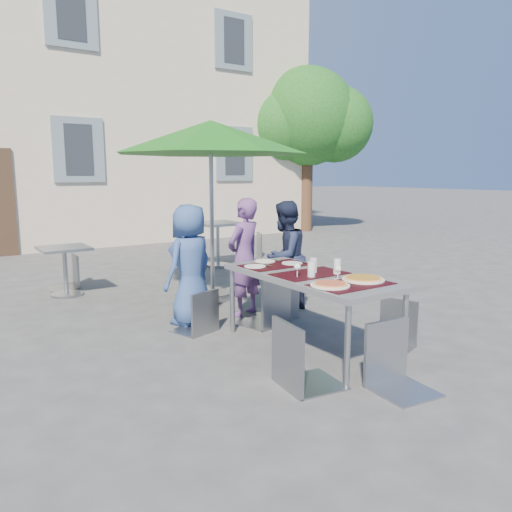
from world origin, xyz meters
TOP-DOWN VIEW (x-y plane):
  - ground at (0.00, 0.00)m, footprint 90.00×90.00m
  - building at (-0.00, 11.50)m, footprint 13.60×8.20m
  - tree at (6.55, 7.54)m, footprint 3.60×3.00m
  - dining_table at (-0.00, -0.33)m, footprint 0.80×1.85m
  - pizza_near_left at (-0.21, -0.84)m, footprint 0.34×0.34m
  - pizza_near_right at (0.19, -0.83)m, footprint 0.38×0.38m
  - glassware at (0.03, -0.44)m, footprint 0.47×0.42m
  - place_settings at (-0.01, 0.29)m, footprint 0.68×0.47m
  - child_0 at (-0.56, 1.09)m, footprint 0.78×0.65m
  - child_1 at (0.14, 1.04)m, footprint 0.60×0.49m
  - child_2 at (0.63, 0.89)m, footprint 0.76×0.60m
  - chair_0 at (-0.64, 0.73)m, footprint 0.49×0.49m
  - chair_1 at (0.12, 0.51)m, footprint 0.56×0.57m
  - chair_2 at (0.40, 0.68)m, footprint 0.46×0.46m
  - chair_3 at (-0.64, -0.96)m, footprint 0.53×0.53m
  - chair_4 at (0.76, -0.74)m, footprint 0.49×0.49m
  - chair_5 at (-0.00, -1.39)m, footprint 0.49×0.50m
  - patio_umbrella at (0.19, 1.92)m, footprint 2.52×2.52m
  - cafe_table_0 at (-1.41, 3.25)m, footprint 0.65×0.65m
  - bg_chair_r_0 at (-1.25, 3.74)m, footprint 0.45×0.45m
  - cafe_table_1 at (1.47, 3.98)m, footprint 0.76×0.76m
  - bg_chair_l_1 at (1.19, 4.39)m, footprint 0.49×0.48m
  - bg_chair_r_1 at (2.65, 4.53)m, footprint 0.54×0.54m

SIDE VIEW (x-z plane):
  - ground at x=0.00m, z-range 0.00..0.00m
  - cafe_table_0 at x=-1.41m, z-range 0.11..0.80m
  - chair_4 at x=0.76m, z-range 0.07..0.94m
  - chair_0 at x=-0.64m, z-range 0.07..0.96m
  - chair_2 at x=0.40m, z-range 0.08..0.98m
  - bg_chair_r_1 at x=2.65m, z-range 0.08..1.01m
  - bg_chair_r_0 at x=-1.25m, z-range 0.08..1.03m
  - cafe_table_1 at x=1.47m, z-range 0.18..0.99m
  - bg_chair_l_1 at x=1.19m, z-range 0.09..1.08m
  - chair_5 at x=0.00m, z-range 0.09..1.10m
  - chair_3 at x=-0.64m, z-range 0.10..1.14m
  - chair_1 at x=0.12m, z-range 0.10..1.16m
  - child_0 at x=-0.56m, z-range 0.00..1.37m
  - child_2 at x=0.63m, z-range 0.00..1.37m
  - dining_table at x=0.00m, z-range 0.32..1.07m
  - child_1 at x=0.14m, z-range 0.00..1.41m
  - place_settings at x=-0.01m, z-range 0.76..0.77m
  - pizza_near_left at x=-0.21m, z-range 0.75..0.78m
  - pizza_near_right at x=0.19m, z-range 0.75..0.78m
  - glassware at x=0.03m, z-range 0.75..0.90m
  - patio_umbrella at x=0.19m, z-range 0.95..3.33m
  - tree at x=6.55m, z-range 0.90..5.60m
  - building at x=0.00m, z-range -0.70..10.40m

